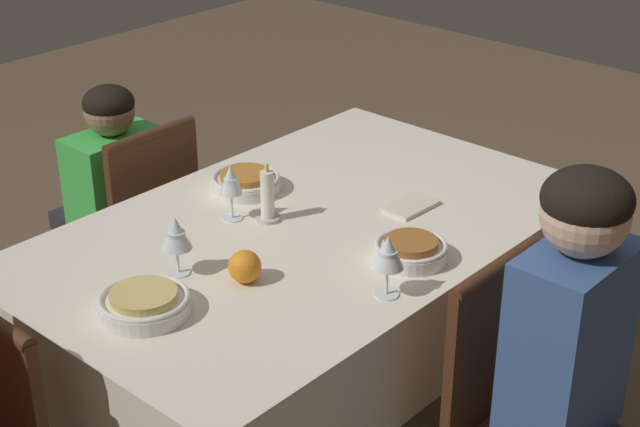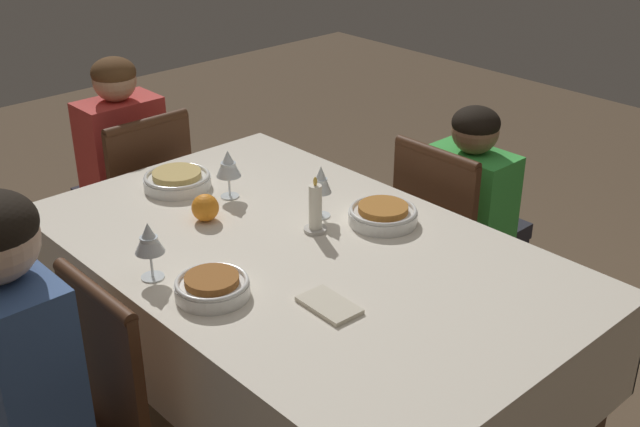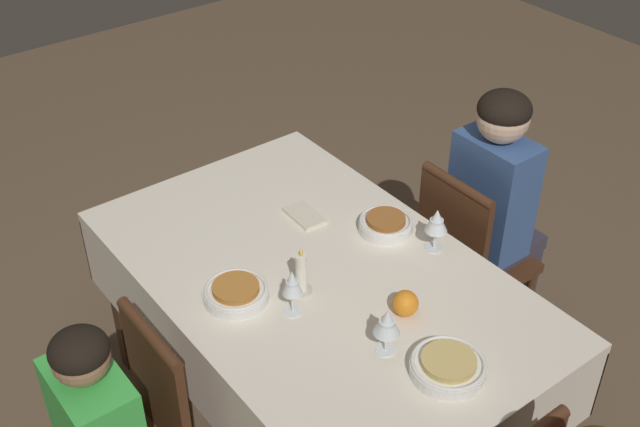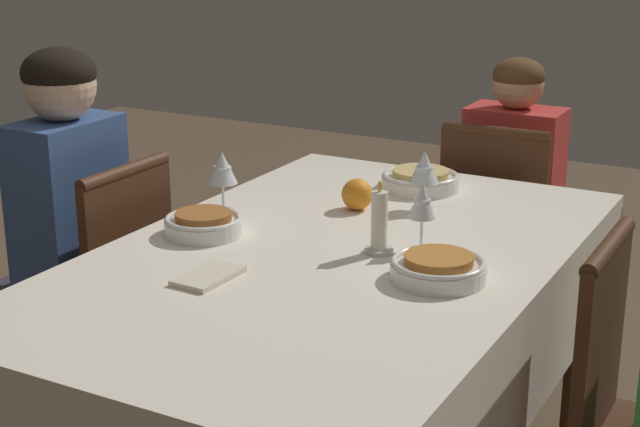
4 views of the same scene
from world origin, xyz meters
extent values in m
plane|color=brown|center=(0.00, 0.00, 0.00)|extent=(8.00, 8.00, 0.00)
cube|color=silver|center=(0.00, 0.00, 0.73)|extent=(1.57, 0.98, 0.04)
cube|color=silver|center=(0.00, 0.48, 0.58)|extent=(1.57, 0.01, 0.27)
cube|color=silver|center=(0.00, -0.48, 0.58)|extent=(1.57, 0.01, 0.27)
cube|color=silver|center=(0.78, 0.00, 0.58)|extent=(0.01, 0.98, 0.27)
cube|color=#3D2616|center=(0.72, 0.42, 0.36)|extent=(0.06, 0.06, 0.71)
cube|color=#3D2616|center=(0.72, -0.42, 0.36)|extent=(0.06, 0.06, 0.71)
cube|color=#472816|center=(-0.02, -0.78, 0.42)|extent=(0.37, 0.37, 0.04)
cube|color=#472816|center=(-0.02, -0.61, 0.65)|extent=(0.34, 0.03, 0.42)
cylinder|color=#472816|center=(-0.02, -0.61, 0.86)|extent=(0.33, 0.04, 0.04)
cylinder|color=#472816|center=(-0.18, -0.94, 0.20)|extent=(0.03, 0.03, 0.40)
cylinder|color=#472816|center=(0.14, -0.94, 0.20)|extent=(0.03, 0.03, 0.40)
cylinder|color=#472816|center=(-0.18, -0.62, 0.20)|extent=(0.03, 0.03, 0.40)
cylinder|color=#472816|center=(0.14, -0.62, 0.20)|extent=(0.03, 0.03, 0.40)
cube|color=#472816|center=(-0.03, 0.61, 0.65)|extent=(0.34, 0.03, 0.42)
cylinder|color=#472816|center=(-0.03, 0.61, 0.86)|extent=(0.33, 0.04, 0.04)
cube|color=#383342|center=(-0.02, -0.98, 0.22)|extent=(0.22, 0.14, 0.44)
cube|color=#383342|center=(-0.02, -0.89, 0.47)|extent=(0.24, 0.31, 0.06)
cube|color=#38568E|center=(-0.02, -0.81, 0.73)|extent=(0.30, 0.18, 0.47)
sphere|color=beige|center=(-0.02, -0.81, 1.06)|extent=(0.19, 0.19, 0.19)
ellipsoid|color=black|center=(-0.02, -0.81, 1.10)|extent=(0.19, 0.19, 0.13)
cube|color=green|center=(-0.03, 0.81, 0.65)|extent=(0.30, 0.18, 0.31)
sphere|color=#9E7051|center=(-0.03, 0.81, 0.88)|extent=(0.16, 0.16, 0.16)
ellipsoid|color=black|center=(-0.03, 0.81, 0.91)|extent=(0.16, 0.16, 0.11)
cylinder|color=white|center=(0.04, -0.33, 0.77)|extent=(0.19, 0.19, 0.04)
torus|color=white|center=(0.04, -0.33, 0.79)|extent=(0.19, 0.19, 0.01)
cylinder|color=#995B28|center=(0.04, -0.33, 0.80)|extent=(0.14, 0.14, 0.02)
cylinder|color=white|center=(-0.14, -0.39, 0.75)|extent=(0.06, 0.06, 0.00)
cylinder|color=white|center=(-0.14, -0.39, 0.79)|extent=(0.01, 0.01, 0.07)
cone|color=white|center=(-0.14, -0.39, 0.87)|extent=(0.08, 0.08, 0.08)
cylinder|color=white|center=(-0.14, -0.39, 0.85)|extent=(0.05, 0.05, 0.04)
cylinder|color=white|center=(-0.57, -0.02, 0.77)|extent=(0.22, 0.22, 0.04)
torus|color=white|center=(-0.57, -0.02, 0.79)|extent=(0.21, 0.21, 0.01)
cylinder|color=tan|center=(-0.57, -0.02, 0.80)|extent=(0.16, 0.16, 0.02)
cylinder|color=white|center=(-0.40, 0.06, 0.75)|extent=(0.06, 0.06, 0.00)
cylinder|color=white|center=(-0.40, 0.06, 0.79)|extent=(0.01, 0.01, 0.07)
cone|color=white|center=(-0.40, 0.06, 0.86)|extent=(0.08, 0.08, 0.08)
cylinder|color=white|center=(-0.40, 0.06, 0.85)|extent=(0.05, 0.05, 0.04)
cylinder|color=white|center=(0.05, 0.28, 0.77)|extent=(0.20, 0.20, 0.04)
torus|color=white|center=(0.05, 0.28, 0.79)|extent=(0.20, 0.20, 0.01)
cylinder|color=#B2702D|center=(0.05, 0.28, 0.80)|extent=(0.15, 0.15, 0.02)
cylinder|color=white|center=(-0.11, 0.18, 0.75)|extent=(0.06, 0.06, 0.00)
cylinder|color=white|center=(-0.11, 0.18, 0.79)|extent=(0.01, 0.01, 0.07)
cone|color=white|center=(-0.11, 0.18, 0.87)|extent=(0.06, 0.06, 0.08)
cylinder|color=white|center=(-0.11, 0.18, 0.85)|extent=(0.04, 0.04, 0.04)
cylinder|color=beige|center=(-0.05, 0.10, 0.76)|extent=(0.07, 0.07, 0.01)
cylinder|color=white|center=(-0.05, 0.10, 0.83)|extent=(0.04, 0.04, 0.13)
ellipsoid|color=#F9C64C|center=(-0.05, 0.10, 0.91)|extent=(0.01, 0.01, 0.03)
sphere|color=orange|center=(-0.32, -0.09, 0.79)|extent=(0.08, 0.08, 0.08)
cube|color=beige|center=(0.27, -0.15, 0.76)|extent=(0.16, 0.10, 0.01)
camera|label=1|loc=(-1.73, -1.61, 1.97)|focal=55.00mm
camera|label=2|loc=(1.47, -1.29, 1.82)|focal=45.00mm
camera|label=3|loc=(-1.61, 1.21, 2.43)|focal=45.00mm
camera|label=4|loc=(1.86, 0.99, 1.51)|focal=55.00mm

